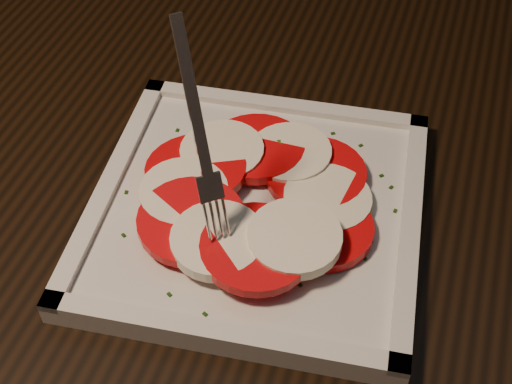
# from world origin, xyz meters

# --- Properties ---
(table) EXTENTS (1.28, 0.93, 0.75)m
(table) POSITION_xyz_m (0.04, -0.12, 0.65)
(table) COLOR black
(table) RESTS_ON ground
(plate) EXTENTS (0.26, 0.26, 0.01)m
(plate) POSITION_xyz_m (0.06, -0.11, 0.76)
(plate) COLOR silver
(plate) RESTS_ON table
(caprese_salad) EXTENTS (0.22, 0.22, 0.03)m
(caprese_salad) POSITION_xyz_m (0.06, -0.11, 0.78)
(caprese_salad) COLOR red
(caprese_salad) RESTS_ON plate
(fork) EXTENTS (0.06, 0.07, 0.15)m
(fork) POSITION_xyz_m (0.02, -0.14, 0.86)
(fork) COLOR white
(fork) RESTS_ON caprese_salad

